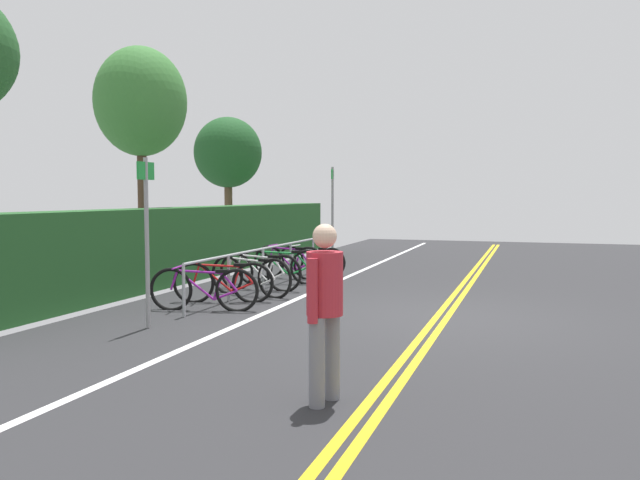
# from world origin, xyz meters

# --- Properties ---
(ground_plane) EXTENTS (32.93, 10.46, 0.05)m
(ground_plane) POSITION_xyz_m (0.00, 0.00, -0.03)
(ground_plane) COLOR #2B2B2D
(centre_line_yellow_inner) EXTENTS (29.64, 0.10, 0.00)m
(centre_line_yellow_inner) POSITION_xyz_m (0.00, -0.08, 0.00)
(centre_line_yellow_inner) COLOR gold
(centre_line_yellow_inner) RESTS_ON ground_plane
(centre_line_yellow_outer) EXTENTS (29.64, 0.10, 0.00)m
(centre_line_yellow_outer) POSITION_xyz_m (0.00, 0.08, 0.00)
(centre_line_yellow_outer) COLOR gold
(centre_line_yellow_outer) RESTS_ON ground_plane
(bike_lane_stripe_white) EXTENTS (29.64, 0.12, 0.00)m
(bike_lane_stripe_white) POSITION_xyz_m (0.00, 2.65, 0.00)
(bike_lane_stripe_white) COLOR white
(bike_lane_stripe_white) RESTS_ON ground_plane
(bike_rack) EXTENTS (5.96, 0.05, 0.82)m
(bike_rack) POSITION_xyz_m (1.71, 3.68, 0.61)
(bike_rack) COLOR #9EA0A5
(bike_rack) RESTS_ON ground_plane
(bicycle_0) EXTENTS (0.54, 1.75, 0.72)m
(bicycle_0) POSITION_xyz_m (-0.68, 3.65, 0.34)
(bicycle_0) COLOR black
(bicycle_0) RESTS_ON ground_plane
(bicycle_1) EXTENTS (0.65, 1.66, 0.74)m
(bicycle_1) POSITION_xyz_m (0.12, 3.72, 0.34)
(bicycle_1) COLOR black
(bicycle_1) RESTS_ON ground_plane
(bicycle_2) EXTENTS (0.54, 1.79, 0.76)m
(bicycle_2) POSITION_xyz_m (0.94, 3.59, 0.36)
(bicycle_2) COLOR black
(bicycle_2) RESTS_ON ground_plane
(bicycle_3) EXTENTS (0.46, 1.75, 0.75)m
(bicycle_3) POSITION_xyz_m (1.63, 3.71, 0.35)
(bicycle_3) COLOR black
(bicycle_3) RESTS_ON ground_plane
(bicycle_4) EXTENTS (0.65, 1.78, 0.76)m
(bicycle_4) POSITION_xyz_m (2.53, 3.62, 0.36)
(bicycle_4) COLOR black
(bicycle_4) RESTS_ON ground_plane
(bicycle_5) EXTENTS (0.46, 1.70, 0.77)m
(bicycle_5) POSITION_xyz_m (3.39, 3.80, 0.36)
(bicycle_5) COLOR black
(bicycle_5) RESTS_ON ground_plane
(bicycle_6) EXTENTS (0.49, 1.75, 0.70)m
(bicycle_6) POSITION_xyz_m (4.17, 3.55, 0.33)
(bicycle_6) COLOR black
(bicycle_6) RESTS_ON ground_plane
(pedestrian) EXTENTS (0.48, 0.32, 1.58)m
(pedestrian) POSITION_xyz_m (-4.35, 0.44, 0.90)
(pedestrian) COLOR slate
(pedestrian) RESTS_ON ground_plane
(sign_post_near) EXTENTS (0.36, 0.06, 2.33)m
(sign_post_near) POSITION_xyz_m (-2.11, 3.73, 1.40)
(sign_post_near) COLOR gray
(sign_post_near) RESTS_ON ground_plane
(sign_post_far) EXTENTS (0.36, 0.10, 2.53)m
(sign_post_far) POSITION_xyz_m (5.50, 3.46, 1.50)
(sign_post_far) COLOR gray
(sign_post_far) RESTS_ON ground_plane
(hedge_backdrop) EXTENTS (14.91, 0.85, 1.57)m
(hedge_backdrop) POSITION_xyz_m (3.21, 5.92, 0.78)
(hedge_backdrop) COLOR #235626
(hedge_backdrop) RESTS_ON ground_plane
(tree_mid) EXTENTS (2.00, 2.00, 5.06)m
(tree_mid) POSITION_xyz_m (2.55, 6.94, 3.84)
(tree_mid) COLOR #473323
(tree_mid) RESTS_ON ground_plane
(tree_far_right) EXTENTS (2.04, 2.04, 4.18)m
(tree_far_right) POSITION_xyz_m (7.89, 7.52, 3.09)
(tree_far_right) COLOR brown
(tree_far_right) RESTS_ON ground_plane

